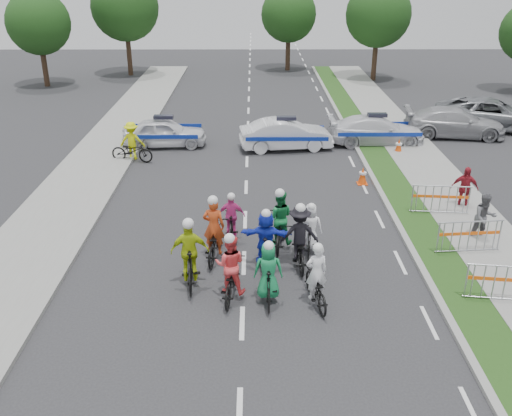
{
  "coord_description": "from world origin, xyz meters",
  "views": [
    {
      "loc": [
        0.28,
        -11.65,
        8.24
      ],
      "look_at": [
        0.36,
        4.5,
        1.1
      ],
      "focal_mm": 40.0,
      "sensor_mm": 36.0,
      "label": 1
    }
  ],
  "objects_px": {
    "tree_3": "(125,7)",
    "barrier_2": "(440,201)",
    "rider_4": "(299,242)",
    "rider_7": "(310,233)",
    "police_car_0": "(165,132)",
    "tree_1": "(378,14)",
    "rider_8": "(279,226)",
    "police_car_1": "(286,135)",
    "rider_0": "(316,283)",
    "tree_4": "(289,14)",
    "police_car_2": "(376,130)",
    "rider_9": "(232,222)",
    "rider_2": "(230,273)",
    "rider_6": "(214,237)",
    "spectator_1": "(484,218)",
    "cone_0": "(363,176)",
    "civilian_suv": "(491,114)",
    "rider_1": "(268,278)",
    "parked_bike": "(132,151)",
    "spectator_2": "(465,188)",
    "rider_3": "(190,260)",
    "marshal_hiviz": "(132,141)",
    "rider_5": "(266,243)",
    "cone_1": "(399,146)",
    "tree_0": "(38,23)",
    "civilian_sedan": "(454,123)",
    "barrier_1": "(469,238)",
    "barrier_0": "(505,285)"
  },
  "relations": [
    {
      "from": "civilian_suv",
      "to": "rider_6",
      "type": "bearing_deg",
      "value": 149.94
    },
    {
      "from": "rider_8",
      "to": "police_car_1",
      "type": "xyz_separation_m",
      "value": [
        0.73,
        9.81,
        -0.03
      ]
    },
    {
      "from": "civilian_sedan",
      "to": "rider_6",
      "type": "bearing_deg",
      "value": 145.14
    },
    {
      "from": "police_car_0",
      "to": "tree_1",
      "type": "relative_size",
      "value": 0.57
    },
    {
      "from": "rider_0",
      "to": "tree_1",
      "type": "xyz_separation_m",
      "value": [
        7.13,
        29.13,
        3.94
      ]
    },
    {
      "from": "rider_2",
      "to": "rider_9",
      "type": "height_order",
      "value": "rider_2"
    },
    {
      "from": "police_car_0",
      "to": "tree_3",
      "type": "height_order",
      "value": "tree_3"
    },
    {
      "from": "marshal_hiviz",
      "to": "parked_bike",
      "type": "distance_m",
      "value": 0.51
    },
    {
      "from": "police_car_2",
      "to": "barrier_1",
      "type": "relative_size",
      "value": 2.29
    },
    {
      "from": "rider_1",
      "to": "parked_bike",
      "type": "bearing_deg",
      "value": -63.18
    },
    {
      "from": "rider_0",
      "to": "rider_7",
      "type": "relative_size",
      "value": 1.1
    },
    {
      "from": "rider_0",
      "to": "rider_4",
      "type": "height_order",
      "value": "rider_4"
    },
    {
      "from": "rider_7",
      "to": "barrier_2",
      "type": "relative_size",
      "value": 0.84
    },
    {
      "from": "spectator_1",
      "to": "tree_0",
      "type": "relative_size",
      "value": 0.25
    },
    {
      "from": "rider_1",
      "to": "rider_2",
      "type": "distance_m",
      "value": 1.0
    },
    {
      "from": "rider_3",
      "to": "cone_1",
      "type": "height_order",
      "value": "rider_3"
    },
    {
      "from": "police_car_2",
      "to": "rider_5",
      "type": "bearing_deg",
      "value": 154.64
    },
    {
      "from": "civilian_suv",
      "to": "parked_bike",
      "type": "xyz_separation_m",
      "value": [
        -17.61,
        -5.17,
        -0.29
      ]
    },
    {
      "from": "rider_4",
      "to": "rider_7",
      "type": "xyz_separation_m",
      "value": [
        0.39,
        0.76,
        -0.11
      ]
    },
    {
      "from": "police_car_1",
      "to": "rider_8",
      "type": "bearing_deg",
      "value": 168.39
    },
    {
      "from": "rider_5",
      "to": "rider_2",
      "type": "bearing_deg",
      "value": 64.27
    },
    {
      "from": "barrier_2",
      "to": "tree_3",
      "type": "relative_size",
      "value": 0.27
    },
    {
      "from": "police_car_2",
      "to": "rider_9",
      "type": "bearing_deg",
      "value": 146.92
    },
    {
      "from": "barrier_0",
      "to": "tree_1",
      "type": "xyz_separation_m",
      "value": [
        2.3,
        29.17,
        3.98
      ]
    },
    {
      "from": "rider_2",
      "to": "tree_3",
      "type": "distance_m",
      "value": 32.28
    },
    {
      "from": "rider_3",
      "to": "marshal_hiviz",
      "type": "bearing_deg",
      "value": -74.86
    },
    {
      "from": "rider_2",
      "to": "rider_5",
      "type": "bearing_deg",
      "value": -114.68
    },
    {
      "from": "rider_1",
      "to": "cone_1",
      "type": "xyz_separation_m",
      "value": [
        6.23,
        12.14,
        -0.36
      ]
    },
    {
      "from": "tree_1",
      "to": "tree_4",
      "type": "relative_size",
      "value": 1.08
    },
    {
      "from": "rider_5",
      "to": "marshal_hiviz",
      "type": "relative_size",
      "value": 1.1
    },
    {
      "from": "rider_6",
      "to": "police_car_0",
      "type": "xyz_separation_m",
      "value": [
        -3.02,
        10.96,
        -0.01
      ]
    },
    {
      "from": "tree_3",
      "to": "police_car_0",
      "type": "bearing_deg",
      "value": -73.92
    },
    {
      "from": "rider_2",
      "to": "barrier_2",
      "type": "distance_m",
      "value": 8.68
    },
    {
      "from": "tree_0",
      "to": "rider_7",
      "type": "bearing_deg",
      "value": -56.75
    },
    {
      "from": "rider_6",
      "to": "tree_4",
      "type": "bearing_deg",
      "value": -91.05
    },
    {
      "from": "cone_0",
      "to": "tree_4",
      "type": "height_order",
      "value": "tree_4"
    },
    {
      "from": "civilian_suv",
      "to": "rider_7",
      "type": "bearing_deg",
      "value": 156.05
    },
    {
      "from": "rider_6",
      "to": "barrier_2",
      "type": "height_order",
      "value": "rider_6"
    },
    {
      "from": "tree_3",
      "to": "barrier_2",
      "type": "bearing_deg",
      "value": -58.58
    },
    {
      "from": "rider_0",
      "to": "tree_4",
      "type": "bearing_deg",
      "value": -102.81
    },
    {
      "from": "rider_7",
      "to": "tree_4",
      "type": "relative_size",
      "value": 0.27
    },
    {
      "from": "tree_4",
      "to": "rider_0",
      "type": "bearing_deg",
      "value": -91.95
    },
    {
      "from": "rider_7",
      "to": "parked_bike",
      "type": "distance_m",
      "value": 10.94
    },
    {
      "from": "spectator_1",
      "to": "marshal_hiviz",
      "type": "distance_m",
      "value": 14.86
    },
    {
      "from": "rider_8",
      "to": "tree_3",
      "type": "distance_m",
      "value": 30.04
    },
    {
      "from": "rider_0",
      "to": "rider_2",
      "type": "relative_size",
      "value": 0.96
    },
    {
      "from": "spectator_1",
      "to": "barrier_2",
      "type": "relative_size",
      "value": 0.8
    },
    {
      "from": "tree_1",
      "to": "spectator_2",
      "type": "bearing_deg",
      "value": -93.2
    },
    {
      "from": "rider_4",
      "to": "tree_4",
      "type": "relative_size",
      "value": 0.32
    },
    {
      "from": "spectator_1",
      "to": "cone_0",
      "type": "height_order",
      "value": "spectator_1"
    }
  ]
}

